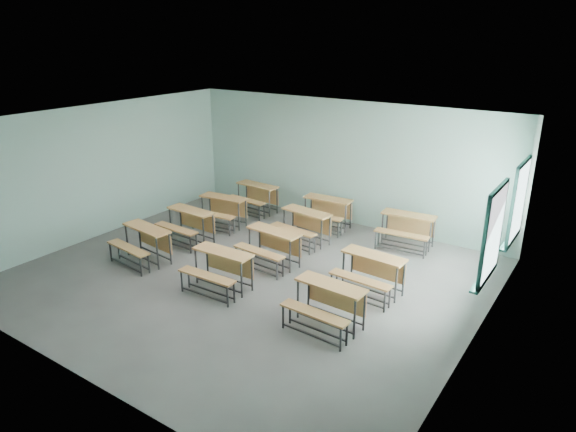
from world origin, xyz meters
name	(u,v)px	position (x,y,z in m)	size (l,w,h in m)	color
room	(252,203)	(0.08, 0.03, 1.60)	(9.04, 8.04, 3.24)	slate
desk_unit_r0c0	(143,239)	(-2.36, -0.72, 0.52)	(1.33, 0.97, 0.78)	#B67B41
desk_unit_r0c1	(220,265)	(-0.12, -0.76, 0.52)	(1.26, 0.86, 0.78)	#B67B41
desk_unit_r0c2	(327,300)	(2.30, -0.79, 0.52)	(1.28, 0.89, 0.78)	#B67B41
desk_unit_r1c0	(188,221)	(-2.37, 0.66, 0.52)	(1.28, 0.89, 0.78)	#B67B41
desk_unit_r1c1	(271,243)	(0.06, 0.69, 0.52)	(1.30, 0.93, 0.78)	#B67B41
desk_unit_r1c2	(370,269)	(2.39, 0.72, 0.52)	(1.29, 0.90, 0.78)	#B67B41
desk_unit_r2c0	(221,207)	(-2.37, 1.88, 0.52)	(1.32, 0.96, 0.78)	#B67B41
desk_unit_r2c1	(304,222)	(-0.02, 2.14, 0.52)	(1.33, 0.98, 0.78)	#B67B41
desk_unit_r3c0	(255,194)	(-2.34, 3.26, 0.52)	(1.29, 0.91, 0.78)	#B67B41
desk_unit_r3c1	(326,209)	(-0.07, 3.29, 0.52)	(1.30, 0.92, 0.78)	#B67B41
desk_unit_r3c2	(407,226)	(2.10, 3.29, 0.52)	(1.31, 0.93, 0.78)	#B67B41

